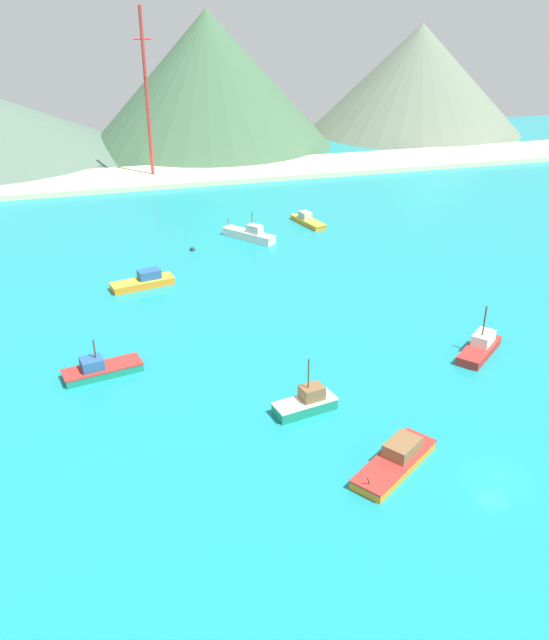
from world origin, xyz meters
TOP-DOWN VIEW (x-y plane):
  - ground at (0.00, 30.00)m, footprint 260.00×280.00m
  - fishing_boat_0 at (-8.00, 4.04)m, footprint 10.40×8.62m
  - fishing_boat_1 at (-5.78, 69.74)m, footprint 8.28×9.86m
  - fishing_boat_2 at (-26.17, 53.44)m, footprint 9.80×4.65m
  - fishing_boat_4 at (-13.15, 15.17)m, footprint 7.13×3.81m
  - fishing_boat_5 at (11.24, 21.25)m, footprint 8.28×7.48m
  - fishing_boat_6 at (6.95, 75.45)m, footprint 4.65×9.30m
  - fishing_boat_7 at (-33.72, 28.72)m, footprint 9.45×4.74m
  - buoy_1 at (-16.63, 67.05)m, footprint 0.86×0.86m
  - beach_strip at (0.00, 117.09)m, footprint 247.00×19.41m
  - hill_central at (3.22, 152.33)m, footprint 68.83×68.83m
  - hill_east at (69.48, 156.76)m, footprint 65.20×65.20m
  - radio_tower at (-17.40, 117.42)m, footprint 3.73×2.99m

SIDE VIEW (x-z plane):
  - ground at x=0.00m, z-range -0.50..0.00m
  - buoy_1 at x=-16.63m, z-range -0.28..0.58m
  - beach_strip at x=0.00m, z-range 0.00..1.20m
  - fishing_boat_6 at x=6.95m, z-range -0.38..1.75m
  - fishing_boat_7 at x=-33.72m, z-range -1.55..3.12m
  - fishing_boat_0 at x=-8.00m, z-range -0.36..1.98m
  - fishing_boat_2 at x=-26.17m, z-range -0.37..2.10m
  - fishing_boat_5 at x=11.24m, z-range -2.27..4.11m
  - fishing_boat_1 at x=-5.78m, z-range -1.64..3.59m
  - fishing_boat_4 at x=-13.15m, z-range -2.12..4.15m
  - hill_east at x=69.48m, z-range 0.00..31.40m
  - hill_central at x=3.22m, z-range 0.00..35.90m
  - radio_tower at x=-17.40m, z-range 0.37..37.71m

